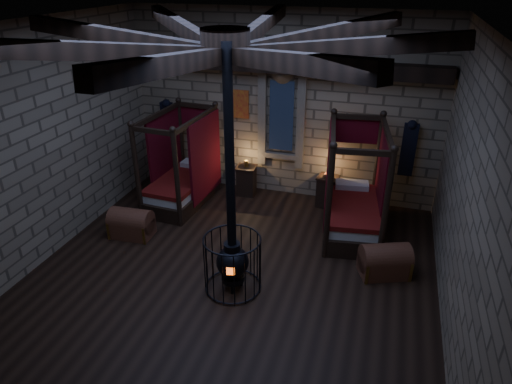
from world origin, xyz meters
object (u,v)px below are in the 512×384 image
(bed_right, at_px, (352,206))
(stove, at_px, (232,258))
(trunk_left, at_px, (131,224))
(bed_left, at_px, (183,181))
(trunk_right, at_px, (385,261))

(bed_right, distance_m, stove, 3.04)
(trunk_left, xyz_separation_m, stove, (2.53, -1.00, 0.34))
(bed_left, bearing_deg, trunk_left, -98.26)
(bed_left, distance_m, trunk_left, 1.76)
(bed_right, height_order, trunk_right, bed_right)
(bed_left, distance_m, trunk_right, 4.86)
(stove, bearing_deg, bed_left, 116.06)
(bed_right, relative_size, stove, 0.55)
(trunk_left, bearing_deg, bed_left, 74.70)
(bed_left, height_order, trunk_right, bed_left)
(trunk_left, distance_m, trunk_right, 4.96)
(trunk_left, bearing_deg, bed_right, 16.65)
(bed_right, height_order, trunk_left, bed_right)
(bed_right, bearing_deg, trunk_left, -167.93)
(trunk_right, distance_m, stove, 2.71)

